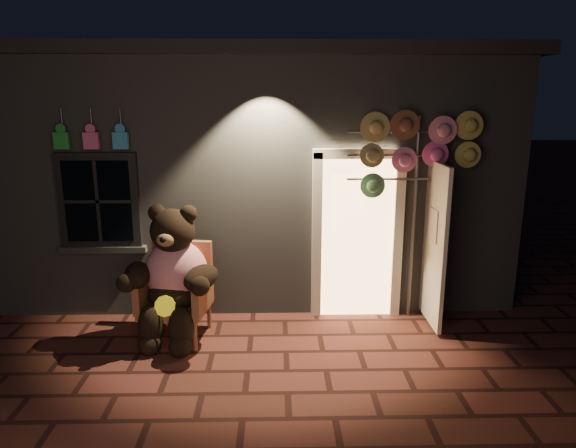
{
  "coord_description": "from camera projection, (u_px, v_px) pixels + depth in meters",
  "views": [
    {
      "loc": [
        0.31,
        -4.88,
        2.8
      ],
      "look_at": [
        0.45,
        1.0,
        1.35
      ],
      "focal_mm": 32.0,
      "sensor_mm": 36.0,
      "label": 1
    }
  ],
  "objects": [
    {
      "name": "ground",
      "position": [
        247.0,
        371.0,
        5.4
      ],
      "size": [
        60.0,
        60.0,
        0.0
      ],
      "primitive_type": "plane",
      "color": "#5B2923",
      "rests_on": "ground"
    },
    {
      "name": "shop_building",
      "position": [
        258.0,
        161.0,
        8.86
      ],
      "size": [
        7.3,
        5.95,
        3.51
      ],
      "color": "slate",
      "rests_on": "ground"
    },
    {
      "name": "teddy_bear",
      "position": [
        173.0,
        276.0,
        5.93
      ],
      "size": [
        1.18,
        0.99,
        1.64
      ],
      "rotation": [
        0.0,
        0.0,
        -0.15
      ],
      "color": "red",
      "rests_on": "ground"
    },
    {
      "name": "wicker_armchair",
      "position": [
        178.0,
        291.0,
        6.13
      ],
      "size": [
        0.86,
        0.8,
        1.12
      ],
      "rotation": [
        0.0,
        0.0,
        -0.15
      ],
      "color": "#A66640",
      "rests_on": "ground"
    },
    {
      "name": "hat_rack",
      "position": [
        417.0,
        150.0,
        6.16
      ],
      "size": [
        1.63,
        0.22,
        2.61
      ],
      "color": "#59595E",
      "rests_on": "ground"
    }
  ]
}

